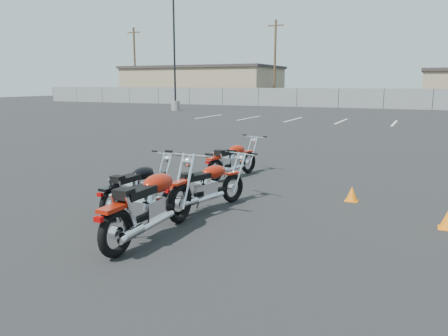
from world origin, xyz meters
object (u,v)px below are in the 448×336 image
at_px(motorcycle_second_black, 138,187).
at_px(motorcycle_rear_red, 151,204).
at_px(motorcycle_third_red, 208,186).
at_px(motorcycle_front_red, 233,160).

distance_m(motorcycle_second_black, motorcycle_rear_red, 1.51).
bearing_deg(motorcycle_second_black, motorcycle_third_red, 29.01).
bearing_deg(motorcycle_rear_red, motorcycle_second_black, 133.51).
xyz_separation_m(motorcycle_second_black, motorcycle_rear_red, (1.04, -1.09, 0.09)).
bearing_deg(motorcycle_second_black, motorcycle_front_red, 83.19).
xyz_separation_m(motorcycle_front_red, motorcycle_rear_red, (0.64, -4.41, 0.09)).
xyz_separation_m(motorcycle_front_red, motorcycle_second_black, (-0.40, -3.32, 0.00)).
bearing_deg(motorcycle_rear_red, motorcycle_front_red, 98.24).
distance_m(motorcycle_third_red, motorcycle_rear_red, 1.70).
bearing_deg(motorcycle_front_red, motorcycle_second_black, -96.81).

